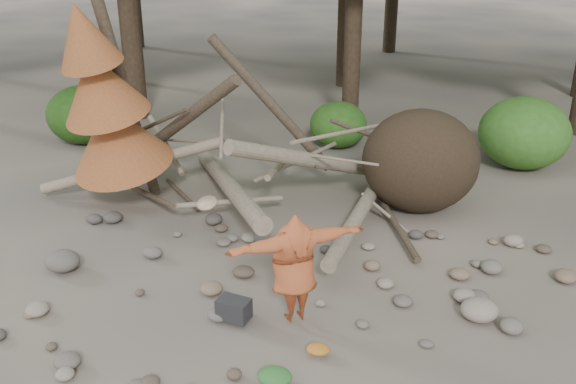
# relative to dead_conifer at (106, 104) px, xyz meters

# --- Properties ---
(ground) EXTENTS (120.00, 120.00, 0.00)m
(ground) POSITION_rel_dead_conifer_xyz_m (3.12, -3.37, -2.11)
(ground) COLOR #514C44
(ground) RESTS_ON ground
(deadfall_pile) EXTENTS (8.55, 5.24, 3.30)m
(deadfall_pile) POSITION_rel_dead_conifer_xyz_m (5.13, 0.87, -1.16)
(deadfall_pile) COLOR #332619
(deadfall_pile) RESTS_ON ground
(dead_conifer) EXTENTS (2.06, 2.16, 4.35)m
(dead_conifer) POSITION_rel_dead_conifer_xyz_m (0.00, 0.00, 0.00)
(dead_conifer) COLOR #4C3F30
(dead_conifer) RESTS_ON ground
(bush_left) EXTENTS (1.80, 1.80, 1.44)m
(bush_left) POSITION_rel_dead_conifer_xyz_m (-2.38, 3.83, -1.39)
(bush_left) COLOR #234B14
(bush_left) RESTS_ON ground
(bush_mid) EXTENTS (1.40, 1.40, 1.12)m
(bush_mid) POSITION_rel_dead_conifer_xyz_m (3.92, 4.43, -1.55)
(bush_mid) COLOR #2E5F1B
(bush_mid) RESTS_ON ground
(bush_right) EXTENTS (2.00, 2.00, 1.60)m
(bush_right) POSITION_rel_dead_conifer_xyz_m (8.12, 3.63, -1.31)
(bush_right) COLOR #397123
(bush_right) RESTS_ON ground
(frisbee_thrower) EXTENTS (2.09, 1.45, 2.01)m
(frisbee_thrower) POSITION_rel_dead_conifer_xyz_m (3.89, -3.20, -1.24)
(frisbee_thrower) COLOR #AB4C26
(frisbee_thrower) RESTS_ON ground
(backpack) EXTENTS (0.50, 0.40, 0.29)m
(backpack) POSITION_rel_dead_conifer_xyz_m (3.06, -3.31, -1.96)
(backpack) COLOR black
(backpack) RESTS_ON ground
(cloth_green) EXTENTS (0.42, 0.35, 0.16)m
(cloth_green) POSITION_rel_dead_conifer_xyz_m (3.85, -4.54, -2.03)
(cloth_green) COLOR #2C6729
(cloth_green) RESTS_ON ground
(cloth_orange) EXTENTS (0.30, 0.25, 0.11)m
(cloth_orange) POSITION_rel_dead_conifer_xyz_m (4.30, -3.90, -2.06)
(cloth_orange) COLOR #B46A1E
(cloth_orange) RESTS_ON ground
(boulder_mid_right) EXTENTS (0.53, 0.47, 0.32)m
(boulder_mid_right) POSITION_rel_dead_conifer_xyz_m (6.45, -2.75, -1.95)
(boulder_mid_right) COLOR gray
(boulder_mid_right) RESTS_ON ground
(boulder_mid_left) EXTENTS (0.56, 0.51, 0.34)m
(boulder_mid_left) POSITION_rel_dead_conifer_xyz_m (0.03, -2.32, -1.94)
(boulder_mid_left) COLOR #5B554D
(boulder_mid_left) RESTS_ON ground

